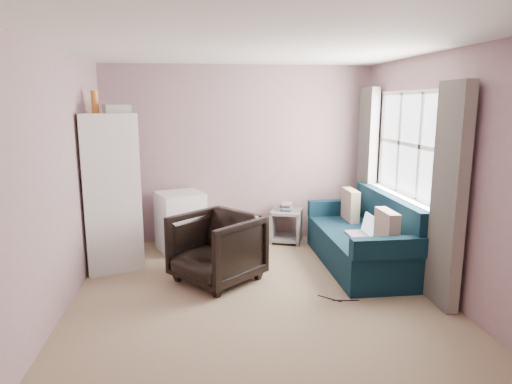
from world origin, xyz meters
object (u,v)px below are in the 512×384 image
Objects in this scene: armchair at (217,245)px; washing_machine at (180,220)px; side_table at (286,224)px; fridge at (109,191)px; sofa at (366,240)px.

washing_machine is at bearing 159.39° from armchair.
armchair reaches higher than side_table.
fridge reaches higher than washing_machine.
sofa reaches higher than armchair.
armchair reaches higher than washing_machine.
washing_machine is at bearing 14.16° from fridge.
washing_machine is 1.38× the size of side_table.
washing_machine is (0.81, 0.52, -0.53)m from fridge.
fridge is 1.10m from washing_machine.
sofa is (2.29, -0.90, -0.09)m from washing_machine.
sofa is at bearing 57.58° from armchair.
sofa reaches higher than side_table.
armchair is 1.51m from fridge.
armchair is at bearing -46.21° from fridge.
side_table is (1.50, 0.17, -0.14)m from washing_machine.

